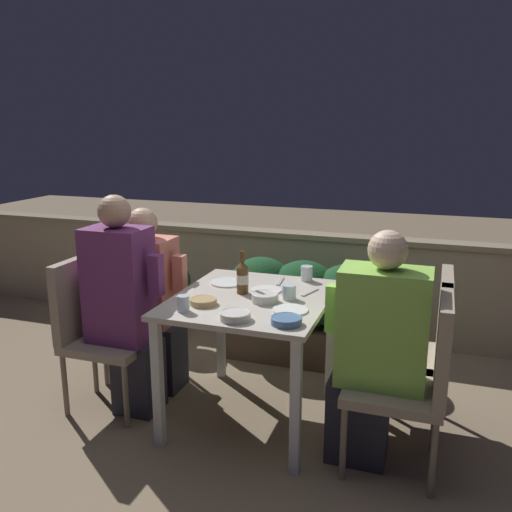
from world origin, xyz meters
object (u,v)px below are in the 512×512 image
(person_purple_stripe, at_px, (125,305))
(chair_right_far, at_px, (422,340))
(person_green_blouse, at_px, (375,351))
(chair_left_far, at_px, (123,305))
(chair_left_near, at_px, (96,320))
(potted_plant, at_px, (169,292))
(beer_bottle, at_px, (243,277))
(chair_right_near, at_px, (418,369))
(person_coral_top, at_px, (151,299))

(person_purple_stripe, height_order, chair_right_far, person_purple_stripe)
(person_green_blouse, bearing_deg, chair_left_far, 167.68)
(chair_left_near, xyz_separation_m, person_purple_stripe, (0.21, 0.00, 0.12))
(chair_right_far, bearing_deg, potted_plant, 159.67)
(chair_left_far, xyz_separation_m, beer_bottle, (0.89, -0.13, 0.31))
(chair_left_far, height_order, person_green_blouse, person_green_blouse)
(chair_left_far, distance_m, potted_plant, 0.76)
(beer_bottle, bearing_deg, person_green_blouse, -17.00)
(person_purple_stripe, bearing_deg, person_green_blouse, -2.45)
(chair_right_near, bearing_deg, person_purple_stripe, 177.86)
(person_purple_stripe, distance_m, potted_plant, 1.11)
(person_green_blouse, xyz_separation_m, chair_right_far, (0.22, 0.39, -0.07))
(chair_right_near, bearing_deg, chair_left_far, 169.03)
(beer_bottle, bearing_deg, chair_right_far, 8.14)
(chair_left_far, relative_size, chair_right_far, 1.00)
(chair_left_far, height_order, chair_right_far, same)
(chair_right_far, distance_m, beer_bottle, 1.06)
(chair_right_near, relative_size, person_green_blouse, 0.76)
(chair_left_near, bearing_deg, potted_plant, 93.31)
(chair_left_far, bearing_deg, potted_plant, 94.24)
(potted_plant, bearing_deg, person_purple_stripe, -75.54)
(chair_right_far, xyz_separation_m, potted_plant, (-1.96, 0.72, -0.14))
(chair_left_near, relative_size, person_purple_stripe, 0.70)
(chair_left_far, relative_size, chair_right_near, 1.00)
(chair_left_near, bearing_deg, person_green_blouse, -2.14)
(beer_bottle, relative_size, potted_plant, 0.38)
(chair_left_far, relative_size, person_green_blouse, 0.76)
(person_green_blouse, relative_size, beer_bottle, 4.90)
(chair_right_far, height_order, beer_bottle, beer_bottle)
(chair_left_near, height_order, beer_bottle, beer_bottle)
(chair_right_near, height_order, person_green_blouse, person_green_blouse)
(chair_right_far, height_order, potted_plant, chair_right_far)
(chair_right_near, distance_m, chair_right_far, 0.39)
(chair_left_near, relative_size, person_coral_top, 0.77)
(beer_bottle, distance_m, potted_plant, 1.36)
(person_coral_top, bearing_deg, person_purple_stripe, -89.68)
(person_coral_top, distance_m, person_green_blouse, 1.52)
(chair_left_far, xyz_separation_m, person_green_blouse, (1.69, -0.37, 0.07))
(person_coral_top, xyz_separation_m, chair_right_near, (1.68, -0.37, -0.06))
(person_coral_top, distance_m, beer_bottle, 0.74)
(person_coral_top, distance_m, chair_right_far, 1.69)
(chair_left_far, bearing_deg, beer_bottle, -8.02)
(potted_plant, bearing_deg, person_green_blouse, -32.54)
(person_purple_stripe, distance_m, person_coral_top, 0.31)
(chair_left_near, bearing_deg, chair_right_far, 9.68)
(chair_right_near, relative_size, chair_right_far, 1.00)
(person_green_blouse, height_order, beer_bottle, person_green_blouse)
(person_purple_stripe, bearing_deg, chair_right_far, 10.85)
(chair_left_near, height_order, chair_right_far, same)
(person_green_blouse, bearing_deg, beer_bottle, 163.00)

